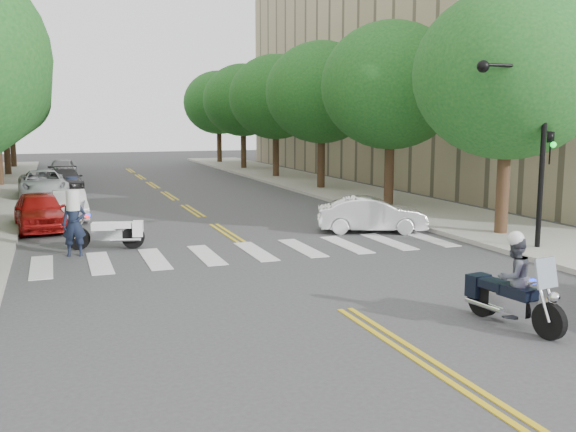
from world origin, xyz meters
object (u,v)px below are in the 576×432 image
motorcycle_police (511,284)px  motorcycle_parked (113,232)px  officer_standing (74,224)px  convertible (372,215)px

motorcycle_police → motorcycle_parked: (-6.71, 10.57, -0.32)m
officer_standing → convertible: size_ratio=0.49×
officer_standing → convertible: 10.27m
motorcycle_parked → convertible: size_ratio=0.61×
motorcycle_parked → motorcycle_police: bearing=-135.7°
motorcycle_police → motorcycle_parked: motorcycle_police is taller
motorcycle_parked → officer_standing: (-1.16, -0.69, 0.42)m
officer_standing → motorcycle_police: bearing=-45.0°
motorcycle_parked → convertible: 9.08m
convertible → officer_standing: bearing=114.0°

